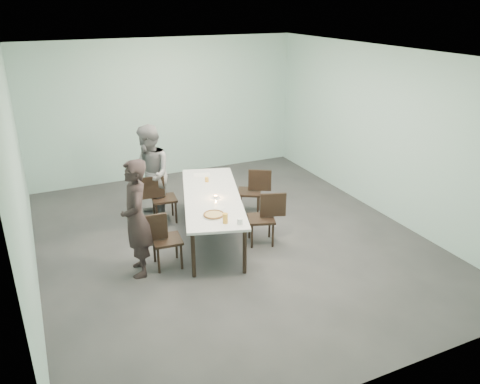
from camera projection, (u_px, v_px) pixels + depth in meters
name	position (u px, v px, depth m)	size (l,w,h in m)	color
ground	(230.00, 239.00, 7.84)	(7.00, 7.00, 0.00)	#333335
room_shell	(229.00, 121.00, 7.07)	(6.02, 7.02, 3.01)	#A1CBC3
table	(212.00, 198.00, 7.69)	(1.62, 2.75, 0.75)	white
chair_near_left	(161.00, 237.00, 6.86)	(0.63, 0.45, 0.87)	black
chair_far_left	(159.00, 196.00, 8.29)	(0.63, 0.46, 0.87)	black
chair_near_right	(266.00, 215.00, 7.55)	(0.65, 0.53, 0.87)	black
chair_far_right	(254.00, 189.00, 8.59)	(0.64, 0.57, 0.87)	black
diner_near	(136.00, 219.00, 6.57)	(0.63, 0.42, 1.73)	black
diner_far	(150.00, 174.00, 8.21)	(0.85, 0.66, 1.75)	slate
pizza	(214.00, 215.00, 6.92)	(0.34, 0.34, 0.04)	white
side_plate	(219.00, 208.00, 7.18)	(0.18, 0.18, 0.01)	white
beer_glass	(225.00, 218.00, 6.68)	(0.08, 0.08, 0.15)	gold
water_tumbler	(240.00, 221.00, 6.66)	(0.08, 0.08, 0.09)	silver
tealight	(216.00, 197.00, 7.55)	(0.06, 0.06, 0.05)	silver
amber_tumbler	(207.00, 180.00, 8.21)	(0.07, 0.07, 0.08)	gold
menu	(202.00, 175.00, 8.53)	(0.30, 0.22, 0.01)	silver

